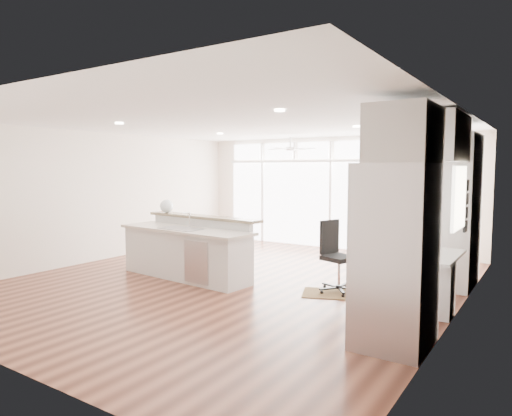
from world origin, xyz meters
The scene contains 23 objects.
floor centered at (0.00, 0.00, -0.01)m, with size 7.00×8.00×0.02m, color #472115.
ceiling centered at (0.00, 0.00, 2.70)m, with size 7.00×8.00×0.02m, color white.
wall_back centered at (0.00, 4.00, 1.35)m, with size 7.00×0.04×2.70m, color white.
wall_left centered at (-3.50, 0.00, 1.35)m, with size 0.04×8.00×2.70m, color white.
wall_right centered at (3.50, 0.00, 1.35)m, with size 0.04×8.00×2.70m, color white.
glass_wall centered at (0.00, 3.94, 1.05)m, with size 5.80×0.06×2.08m, color white.
transom_row centered at (0.00, 3.94, 2.38)m, with size 5.90×0.06×0.40m, color white.
desk_window centered at (3.46, 0.30, 1.55)m, with size 0.04×0.85×0.85m, color silver.
ceiling_fan centered at (-0.50, 2.80, 2.48)m, with size 1.16×1.16×0.32m, color white.
recessed_lights centered at (0.00, 0.20, 2.68)m, with size 3.40×3.00×0.02m, color #F0E0CC.
oven_cabinet centered at (3.17, 1.80, 1.25)m, with size 0.64×1.20×2.50m, color silver.
desk_nook centered at (3.13, 0.30, 0.38)m, with size 0.72×1.30×0.76m, color silver.
upper_cabinets centered at (3.17, 0.30, 2.35)m, with size 0.64×1.30×0.64m, color silver.
refrigerator centered at (3.11, -1.35, 1.00)m, with size 0.76×0.90×2.00m, color #ABABAF.
fridge_cabinet centered at (3.17, -1.35, 2.30)m, with size 0.64×0.90×0.60m, color silver.
framed_photos centered at (3.46, 0.92, 1.40)m, with size 0.06×0.22×0.80m, color black.
kitchen_island centered at (-0.91, -0.27, 0.54)m, with size 2.71×1.02×1.08m, color silver.
rug centered at (1.70, 0.16, 0.01)m, with size 0.86×0.62×0.01m, color #392612.
office_chair centered at (1.76, 0.32, 0.56)m, with size 0.58×0.54×1.11m, color black.
fishbowl centered at (-1.83, 0.21, 1.20)m, with size 0.26×0.26×0.26m, color silver.
monitor centered at (3.05, 0.30, 0.96)m, with size 0.08×0.48×0.40m, color black.
keyboard centered at (2.88, 0.30, 0.77)m, with size 0.12×0.32×0.02m, color silver.
potted_plant centered at (3.17, 1.80, 2.62)m, with size 0.28×0.31×0.24m, color #2E5223.
Camera 1 is at (4.52, -6.26, 1.95)m, focal length 32.00 mm.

